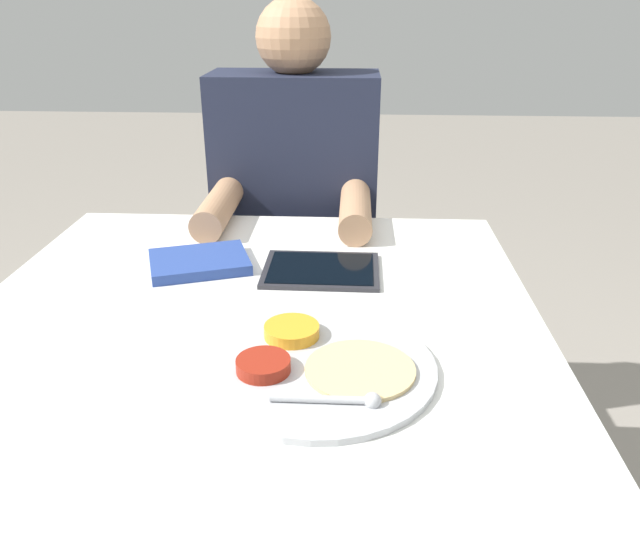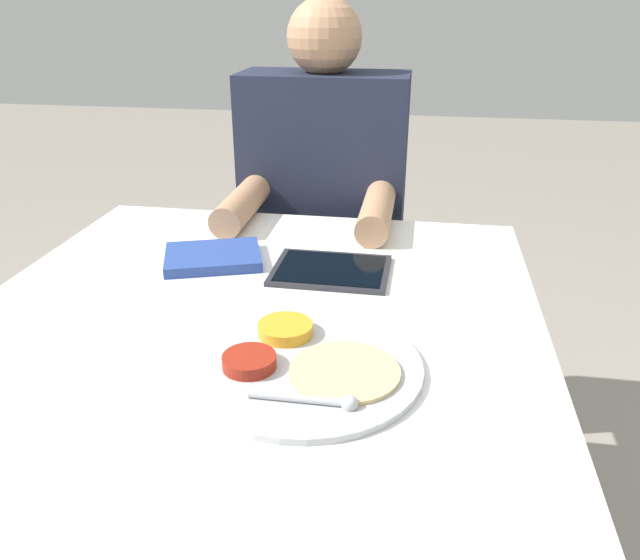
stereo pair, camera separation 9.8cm
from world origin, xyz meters
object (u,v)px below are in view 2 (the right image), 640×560
red_notebook (213,258)px  person_diner (323,253)px  tablet_device (331,270)px  thali_tray (304,364)px

red_notebook → person_diner: 0.52m
red_notebook → tablet_device: red_notebook is taller
thali_tray → tablet_device: thali_tray is taller
red_notebook → person_diner: person_diner is taller
tablet_device → person_diner: 0.52m
red_notebook → thali_tray: bearing=-54.6°
person_diner → red_notebook: bearing=-106.6°
thali_tray → red_notebook: (-0.24, 0.34, 0.00)m
thali_tray → person_diner: person_diner is taller
red_notebook → person_diner: size_ratio=0.18×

